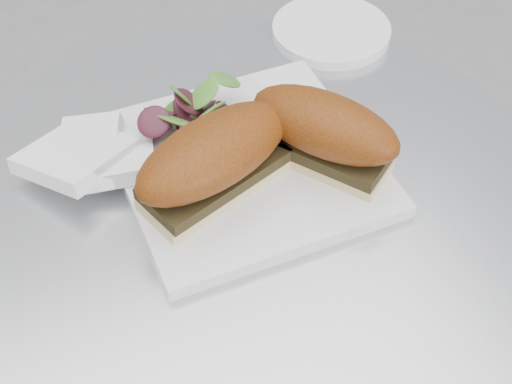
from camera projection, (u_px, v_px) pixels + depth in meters
table at (249, 340)px, 0.91m from camera, size 0.70×0.70×0.73m
plate at (246, 164)px, 0.76m from camera, size 0.27×0.27×0.02m
sandwich_left at (214, 158)px, 0.70m from camera, size 0.20×0.13×0.08m
sandwich_right at (324, 131)px, 0.72m from camera, size 0.15×0.18×0.08m
salad at (195, 107)px, 0.77m from camera, size 0.11×0.11×0.05m
napkin at (99, 166)px, 0.76m from camera, size 0.16×0.16×0.02m
saucer at (331, 31)px, 0.93m from camera, size 0.15×0.15×0.01m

